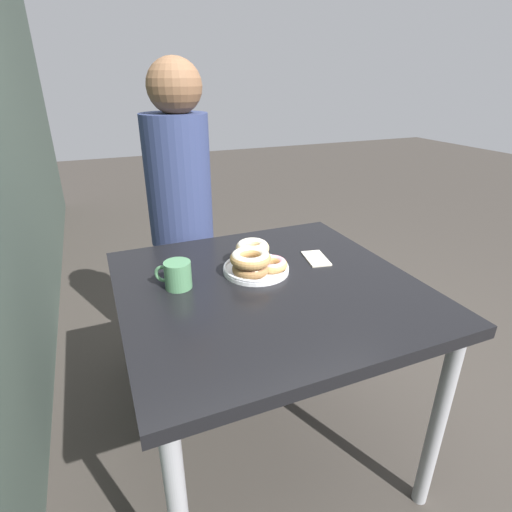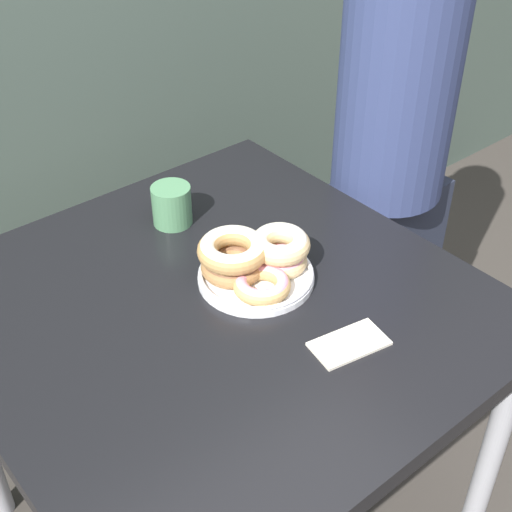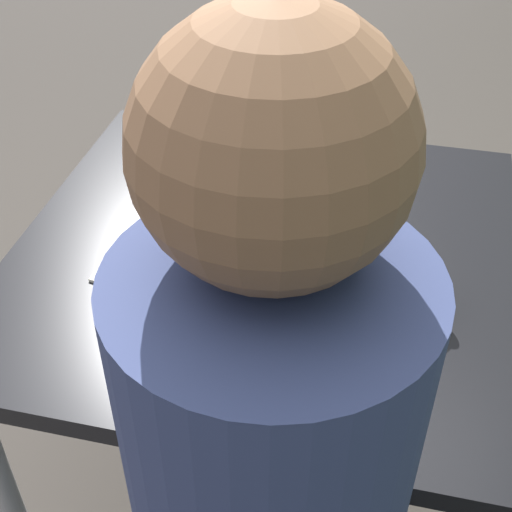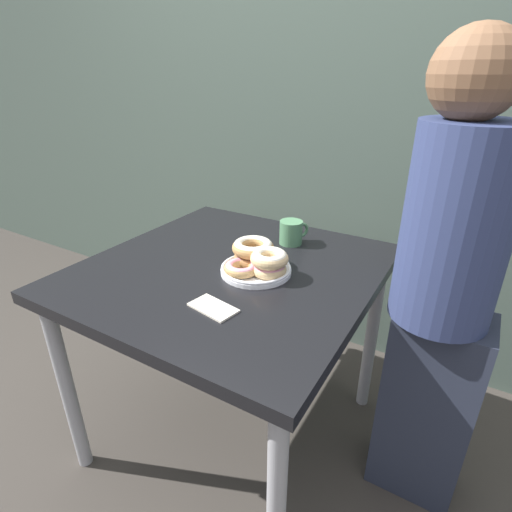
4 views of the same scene
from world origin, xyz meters
TOP-DOWN VIEW (x-y plane):
  - ground_plane at (0.00, 0.00)m, footprint 14.00×14.00m
  - dining_table at (0.00, 0.28)m, footprint 0.95×0.97m
  - donut_plate at (0.10, 0.28)m, footprint 0.26×0.25m
  - coffee_mug at (0.09, 0.56)m, footprint 0.09×0.12m
  - person_figure at (0.66, 0.42)m, footprint 0.31×0.28m
  - napkin at (0.11, 0.03)m, footprint 0.15×0.10m

SIDE VIEW (x-z plane):
  - ground_plane at x=0.00m, z-range 0.00..0.00m
  - dining_table at x=0.00m, z-range 0.30..1.07m
  - person_figure at x=0.66m, z-range 0.03..1.50m
  - napkin at x=0.11m, z-range 0.77..0.77m
  - donut_plate at x=0.10m, z-range 0.76..0.86m
  - coffee_mug at x=0.09m, z-range 0.77..0.86m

